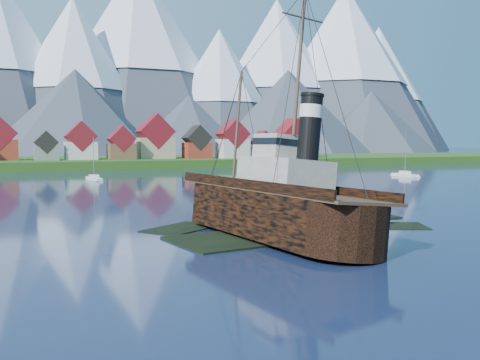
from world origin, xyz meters
name	(u,v)px	position (x,y,z in m)	size (l,w,h in m)	color
ground	(282,232)	(0.00, 0.00, 0.00)	(1400.00, 1400.00, 0.00)	#182443
shoal	(288,231)	(1.78, 2.15, -0.35)	(31.71, 21.24, 1.14)	black
shore_bank	(81,166)	(0.00, 170.00, 0.00)	(600.00, 80.00, 3.20)	#264D16
seawall	(95,170)	(0.00, 132.00, 0.00)	(600.00, 2.50, 2.00)	#3F3D38
mountains	(37,55)	(-0.79, 481.26, 89.34)	(965.00, 340.00, 205.00)	#2D333D
tugboat_wreck	(263,204)	(-2.58, -0.86, 3.07)	(7.17, 30.88, 24.47)	black
sailboat_d	(405,176)	(72.03, 66.20, 0.29)	(3.28, 9.62, 12.87)	white
sailboat_e	(94,179)	(-6.91, 85.53, 0.24)	(2.88, 9.54, 10.93)	white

